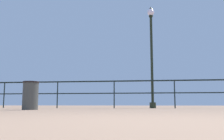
% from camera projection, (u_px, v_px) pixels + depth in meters
% --- Properties ---
extents(ground_plane, '(60.00, 60.00, 0.00)m').
position_uv_depth(ground_plane, '(135.00, 121.00, 2.17)').
color(ground_plane, '#8C6D57').
extents(pier_railing, '(25.10, 0.05, 1.06)m').
position_uv_depth(pier_railing, '(144.00, 87.00, 9.51)').
color(pier_railing, black).
rests_on(pier_railing, ground_plane).
extents(lamppost_center, '(0.28, 0.28, 4.12)m').
position_uv_depth(lamppost_center, '(152.00, 51.00, 9.99)').
color(lamppost_center, black).
rests_on(lamppost_center, ground_plane).
extents(trash_bin, '(0.44, 0.44, 0.77)m').
position_uv_depth(trash_bin, '(30.00, 95.00, 6.79)').
color(trash_bin, '#3E403C').
rests_on(trash_bin, ground_plane).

